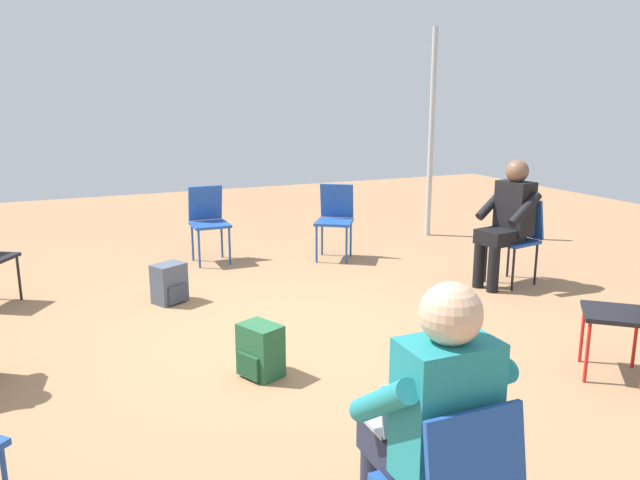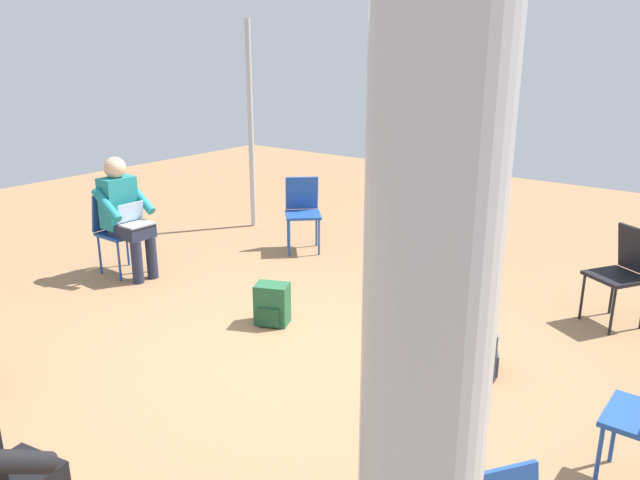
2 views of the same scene
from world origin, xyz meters
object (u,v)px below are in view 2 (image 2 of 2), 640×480
chair_southeast (624,269)px  chair_north (117,227)px  person_in_blue (451,212)px  backpack_near_laptop_user (480,353)px  backpack_by_empty_chair (272,306)px  chair_northeast (303,208)px  person_with_laptop (125,211)px  chair_east (459,228)px

chair_southeast → chair_north: size_ratio=1.00×
person_in_blue → backpack_near_laptop_user: bearing=132.1°
backpack_near_laptop_user → backpack_by_empty_chair: bearing=98.8°
person_in_blue → backpack_near_laptop_user: (-1.70, -1.09, -0.54)m
chair_northeast → backpack_near_laptop_user: 3.26m
chair_north → backpack_by_empty_chair: chair_north is taller
backpack_near_laptop_user → backpack_by_empty_chair: (-0.27, 1.78, 0.00)m
person_with_laptop → person_in_blue: (1.97, -2.67, 0.00)m
chair_north → person_with_laptop: person_with_laptop is taller
chair_southeast → chair_north: (-1.82, 4.53, 0.00)m
person_in_blue → backpack_near_laptop_user: person_in_blue is taller
chair_north → chair_northeast: size_ratio=1.00×
person_in_blue → backpack_by_empty_chair: size_ratio=3.44×
chair_northeast → backpack_by_empty_chair: size_ratio=2.36×
person_with_laptop → chair_north: bearing=-90.0°
backpack_near_laptop_user → person_in_blue: bearing=32.8°
chair_east → person_with_laptop: 3.45m
chair_southeast → backpack_by_empty_chair: (-1.82, 2.38, -0.34)m
person_with_laptop → backpack_by_empty_chair: (0.00, -1.98, -0.53)m
chair_southeast → person_in_blue: person_in_blue is taller
chair_southeast → backpack_by_empty_chair: 3.01m
chair_southeast → chair_northeast: 3.46m
person_in_blue → backpack_near_laptop_user: 2.09m
chair_north → backpack_near_laptop_user: (0.27, -3.93, -0.34)m
person_with_laptop → backpack_near_laptop_user: person_with_laptop is taller
chair_east → person_with_laptop: bearing=47.7°
chair_north → person_in_blue: (1.97, -2.84, 0.20)m
chair_north → chair_northeast: bearing=150.0°
chair_north → person_with_laptop: size_ratio=0.69×
chair_southeast → chair_east: same height
person_with_laptop → person_in_blue: 3.32m
chair_north → chair_northeast: 2.08m
chair_southeast → backpack_by_empty_chair: size_ratio=2.36×
chair_east → backpack_near_laptop_user: 2.17m
chair_east → person_with_laptop: size_ratio=0.69×
person_with_laptop → backpack_by_empty_chair: bearing=91.0°
chair_north → chair_east: 3.58m
chair_north → backpack_by_empty_chair: size_ratio=2.36×
chair_east → person_in_blue: size_ratio=0.69×
chair_southeast → chair_east: 1.69m
person_with_laptop → chair_east: bearing=129.2°
person_with_laptop → backpack_near_laptop_user: bearing=95.1°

